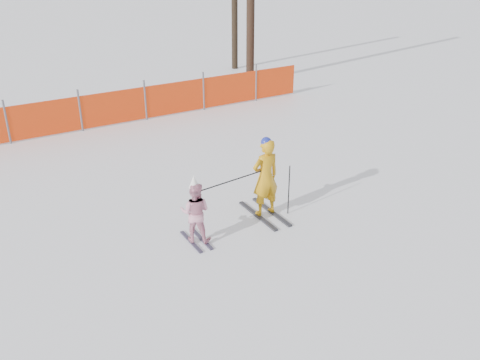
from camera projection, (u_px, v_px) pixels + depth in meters
ground at (253, 236)px, 10.39m from camera, size 120.00×120.00×0.00m
adult at (265, 177)px, 10.79m from camera, size 0.60×1.38×1.73m
child at (195, 212)px, 9.95m from camera, size 0.74×0.87×1.39m
ski_poles at (257, 185)px, 10.56m from camera, size 2.03×0.21×1.09m
safety_fence at (35, 120)px, 14.90m from camera, size 17.60×0.06×1.25m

